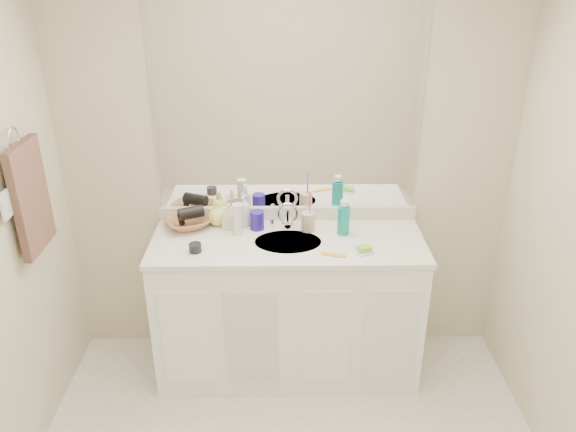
# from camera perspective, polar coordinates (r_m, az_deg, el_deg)

# --- Properties ---
(wall_back) EXTENTS (2.60, 0.02, 2.40)m
(wall_back) POSITION_cam_1_polar(r_m,az_deg,el_deg) (3.24, -0.06, 4.87)
(wall_back) COLOR beige
(wall_back) RESTS_ON floor
(vanity_cabinet) EXTENTS (1.50, 0.55, 0.85)m
(vanity_cabinet) POSITION_cam_1_polar(r_m,az_deg,el_deg) (3.35, -0.01, -9.33)
(vanity_cabinet) COLOR white
(vanity_cabinet) RESTS_ON floor
(countertop) EXTENTS (1.52, 0.57, 0.03)m
(countertop) POSITION_cam_1_polar(r_m,az_deg,el_deg) (3.12, -0.01, -2.67)
(countertop) COLOR white
(countertop) RESTS_ON vanity_cabinet
(backsplash) EXTENTS (1.52, 0.03, 0.08)m
(backsplash) POSITION_cam_1_polar(r_m,az_deg,el_deg) (3.33, -0.06, 0.27)
(backsplash) COLOR silver
(backsplash) RESTS_ON countertop
(sink_basin) EXTENTS (0.37, 0.37, 0.02)m
(sink_basin) POSITION_cam_1_polar(r_m,az_deg,el_deg) (3.10, -0.01, -2.80)
(sink_basin) COLOR beige
(sink_basin) RESTS_ON countertop
(faucet) EXTENTS (0.02, 0.02, 0.11)m
(faucet) POSITION_cam_1_polar(r_m,az_deg,el_deg) (3.23, -0.04, -0.25)
(faucet) COLOR silver
(faucet) RESTS_ON countertop
(mirror) EXTENTS (1.48, 0.01, 1.20)m
(mirror) POSITION_cam_1_polar(r_m,az_deg,el_deg) (3.12, -0.06, 11.04)
(mirror) COLOR white
(mirror) RESTS_ON wall_back
(blue_mug) EXTENTS (0.10, 0.10, 0.11)m
(blue_mug) POSITION_cam_1_polar(r_m,az_deg,el_deg) (3.22, -3.16, -0.44)
(blue_mug) COLOR #251592
(blue_mug) RESTS_ON countertop
(tan_cup) EXTENTS (0.09, 0.09, 0.11)m
(tan_cup) POSITION_cam_1_polar(r_m,az_deg,el_deg) (3.20, 2.02, -0.58)
(tan_cup) COLOR #C7AE8C
(tan_cup) RESTS_ON countertop
(toothbrush) EXTENTS (0.01, 0.04, 0.19)m
(toothbrush) POSITION_cam_1_polar(r_m,az_deg,el_deg) (3.16, 2.23, 0.99)
(toothbrush) COLOR #FA419B
(toothbrush) RESTS_ON tan_cup
(mouthwash_bottle) EXTENTS (0.09, 0.09, 0.16)m
(mouthwash_bottle) POSITION_cam_1_polar(r_m,az_deg,el_deg) (3.16, 5.66, -0.43)
(mouthwash_bottle) COLOR #0C9185
(mouthwash_bottle) RESTS_ON countertop
(soap_dish) EXTENTS (0.12, 0.11, 0.01)m
(soap_dish) POSITION_cam_1_polar(r_m,az_deg,el_deg) (3.01, 7.70, -3.60)
(soap_dish) COLOR white
(soap_dish) RESTS_ON countertop
(green_soap) EXTENTS (0.09, 0.07, 0.03)m
(green_soap) POSITION_cam_1_polar(r_m,az_deg,el_deg) (3.00, 7.72, -3.28)
(green_soap) COLOR #6FD233
(green_soap) RESTS_ON soap_dish
(orange_comb) EXTENTS (0.14, 0.07, 0.01)m
(orange_comb) POSITION_cam_1_polar(r_m,az_deg,el_deg) (2.97, 4.67, -3.97)
(orange_comb) COLOR gold
(orange_comb) RESTS_ON countertop
(dark_jar) EXTENTS (0.08, 0.08, 0.05)m
(dark_jar) POSITION_cam_1_polar(r_m,az_deg,el_deg) (3.03, -9.40, -3.20)
(dark_jar) COLOR black
(dark_jar) RESTS_ON countertop
(extra_white_bottle) EXTENTS (0.07, 0.07, 0.18)m
(extra_white_bottle) POSITION_cam_1_polar(r_m,az_deg,el_deg) (3.15, -5.15, -0.32)
(extra_white_bottle) COLOR silver
(extra_white_bottle) RESTS_ON countertop
(soap_bottle_white) EXTENTS (0.09, 0.09, 0.19)m
(soap_bottle_white) POSITION_cam_1_polar(r_m,az_deg,el_deg) (3.25, -4.47, 0.54)
(soap_bottle_white) COLOR white
(soap_bottle_white) RESTS_ON countertop
(soap_bottle_cream) EXTENTS (0.08, 0.08, 0.15)m
(soap_bottle_cream) POSITION_cam_1_polar(r_m,az_deg,el_deg) (3.23, -6.00, -0.02)
(soap_bottle_cream) COLOR beige
(soap_bottle_cream) RESTS_ON countertop
(soap_bottle_yellow) EXTENTS (0.15, 0.15, 0.15)m
(soap_bottle_yellow) POSITION_cam_1_polar(r_m,az_deg,el_deg) (3.28, -7.20, 0.35)
(soap_bottle_yellow) COLOR #F4E65F
(soap_bottle_yellow) RESTS_ON countertop
(wicker_basket) EXTENTS (0.33, 0.33, 0.06)m
(wicker_basket) POSITION_cam_1_polar(r_m,az_deg,el_deg) (3.30, -10.09, -0.59)
(wicker_basket) COLOR #A06540
(wicker_basket) RESTS_ON countertop
(hair_dryer) EXTENTS (0.16, 0.12, 0.07)m
(hair_dryer) POSITION_cam_1_polar(r_m,az_deg,el_deg) (3.27, -9.82, 0.34)
(hair_dryer) COLOR black
(hair_dryer) RESTS_ON wicker_basket
(towel_ring) EXTENTS (0.01, 0.11, 0.11)m
(towel_ring) POSITION_cam_1_polar(r_m,az_deg,el_deg) (2.90, -26.11, 7.13)
(towel_ring) COLOR silver
(towel_ring) RESTS_ON wall_left
(hand_towel) EXTENTS (0.04, 0.32, 0.55)m
(hand_towel) POSITION_cam_1_polar(r_m,az_deg,el_deg) (2.99, -24.68, 1.71)
(hand_towel) COLOR #473026
(hand_towel) RESTS_ON towel_ring
(switch_plate) EXTENTS (0.01, 0.08, 0.13)m
(switch_plate) POSITION_cam_1_polar(r_m,az_deg,el_deg) (2.82, -26.76, 0.99)
(switch_plate) COLOR silver
(switch_plate) RESTS_ON wall_left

